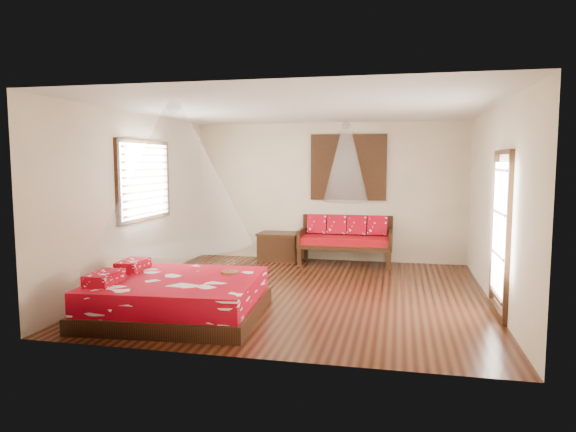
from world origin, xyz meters
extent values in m
cube|color=black|center=(0.00, 0.00, -0.01)|extent=(5.50, 5.50, 0.02)
cube|color=silver|center=(0.00, 0.00, 2.81)|extent=(5.50, 5.50, 0.02)
cube|color=#C0B08D|center=(-2.76, 0.00, 1.40)|extent=(0.02, 5.50, 2.80)
cube|color=#C0B08D|center=(2.76, 0.00, 1.40)|extent=(0.02, 5.50, 2.80)
cube|color=#C0B08D|center=(0.00, 2.76, 1.40)|extent=(5.50, 0.02, 2.80)
cube|color=#C0B08D|center=(0.00, -2.76, 1.40)|extent=(5.50, 0.02, 2.80)
cube|color=black|center=(-1.37, -1.54, 0.10)|extent=(2.27, 2.08, 0.20)
cube|color=#AB0517|center=(-1.37, -1.54, 0.35)|extent=(2.16, 1.97, 0.30)
cube|color=#AB0517|center=(-2.14, -2.01, 0.57)|extent=(0.34, 0.58, 0.14)
cube|color=#AB0517|center=(-2.19, -1.20, 0.57)|extent=(0.34, 0.58, 0.14)
cube|color=black|center=(-0.43, 1.96, 0.21)|extent=(0.08, 0.08, 0.42)
cube|color=black|center=(1.26, 1.96, 0.21)|extent=(0.08, 0.08, 0.42)
cube|color=black|center=(-0.43, 2.64, 0.21)|extent=(0.08, 0.08, 0.42)
cube|color=black|center=(1.26, 2.64, 0.21)|extent=(0.08, 0.08, 0.42)
cube|color=black|center=(0.41, 2.30, 0.38)|extent=(1.81, 0.80, 0.08)
cube|color=#990506|center=(0.41, 2.30, 0.49)|extent=(1.75, 0.74, 0.14)
cube|color=black|center=(0.41, 2.66, 0.67)|extent=(1.81, 0.06, 0.55)
cube|color=black|center=(-0.45, 2.30, 0.54)|extent=(0.06, 0.80, 0.30)
cube|color=black|center=(1.28, 2.30, 0.54)|extent=(0.06, 0.80, 0.30)
cube|color=#AB0517|center=(-0.19, 2.54, 0.75)|extent=(0.38, 0.20, 0.40)
cube|color=#AB0517|center=(0.21, 2.54, 0.75)|extent=(0.38, 0.20, 0.40)
cube|color=#AB0517|center=(0.61, 2.54, 0.75)|extent=(0.38, 0.20, 0.40)
cube|color=#AB0517|center=(1.02, 2.54, 0.75)|extent=(0.38, 0.20, 0.40)
cube|color=black|center=(-0.94, 2.45, 0.26)|extent=(0.83, 0.62, 0.52)
cube|color=black|center=(-0.94, 2.45, 0.55)|extent=(0.87, 0.66, 0.05)
cube|color=black|center=(0.41, 2.72, 1.90)|extent=(1.52, 0.06, 1.32)
cube|color=black|center=(0.41, 2.71, 1.90)|extent=(1.35, 0.04, 1.10)
cube|color=black|center=(-2.72, 0.20, 1.70)|extent=(0.08, 1.74, 1.34)
cube|color=beige|center=(-2.68, 0.20, 1.70)|extent=(0.04, 1.54, 1.10)
cube|color=black|center=(2.72, -0.60, 1.05)|extent=(0.08, 1.02, 2.16)
cube|color=white|center=(2.70, -0.60, 1.15)|extent=(0.03, 0.82, 1.70)
cylinder|color=brown|center=(-0.80, -1.11, 0.52)|extent=(0.24, 0.24, 0.03)
cone|color=white|center=(-1.37, -1.54, 1.85)|extent=(1.96, 1.96, 1.80)
cone|color=white|center=(0.41, 2.25, 2.00)|extent=(0.86, 0.86, 1.50)
camera|label=1|loc=(1.42, -7.63, 2.00)|focal=32.00mm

